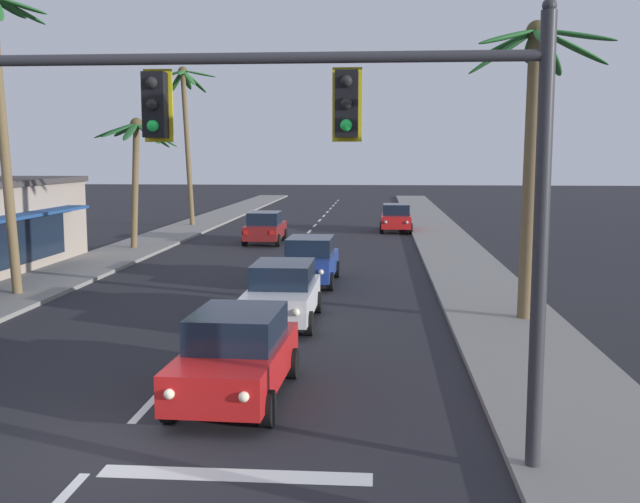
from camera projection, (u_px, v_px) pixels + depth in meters
ground_plane at (103, 454)px, 11.70m from camera, size 220.00×220.00×0.00m
sidewalk_right at (465, 267)px, 30.87m from camera, size 3.20×110.00×0.14m
sidewalk_left at (95, 263)px, 32.08m from camera, size 3.20×110.00×0.14m
lane_markings at (286, 268)px, 31.12m from camera, size 4.28×87.47×0.01m
traffic_signal_mast at (271, 138)px, 10.67m from camera, size 11.12×0.41×6.73m
sedan_lead_at_stop_bar at (237, 354)px, 14.35m from camera, size 2.07×4.50×1.68m
sedan_third_in_queue at (283, 292)px, 20.86m from camera, size 1.95×4.45×1.68m
sedan_fifth_in_queue at (310, 260)px, 27.36m from camera, size 2.02×4.48×1.68m
sedan_oncoming_far at (265, 227)px, 39.90m from camera, size 1.95×4.45×1.68m
sedan_parked_nearest_kerb at (396, 218)px, 46.20m from camera, size 2.01×4.48×1.68m
palm_left_third at (136, 150)px, 36.39m from camera, size 4.09×4.19×6.45m
palm_left_farthest at (185, 110)px, 48.35m from camera, size 4.64×4.52×10.29m
palm_right_second at (533, 118)px, 20.31m from camera, size 3.82×4.12×8.20m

